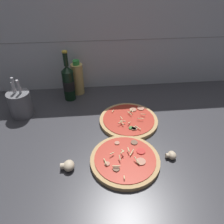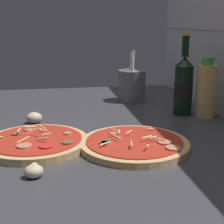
% 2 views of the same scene
% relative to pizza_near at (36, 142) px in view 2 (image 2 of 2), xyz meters
% --- Properties ---
extents(counter_slab, '(1.60, 0.90, 0.03)m').
position_rel_pizza_near_xyz_m(counter_slab, '(0.03, 0.15, -0.02)').
color(counter_slab, '#38383D').
rests_on(counter_slab, ground).
extents(pizza_near, '(0.26, 0.26, 0.04)m').
position_rel_pizza_near_xyz_m(pizza_near, '(0.00, 0.00, 0.00)').
color(pizza_near, tan).
rests_on(pizza_near, counter_slab).
extents(pizza_far, '(0.27, 0.27, 0.04)m').
position_rel_pizza_near_xyz_m(pizza_far, '(0.05, 0.24, -0.00)').
color(pizza_far, tan).
rests_on(pizza_far, counter_slab).
extents(beer_bottle, '(0.06, 0.06, 0.27)m').
position_rel_pizza_near_xyz_m(beer_bottle, '(-0.23, 0.48, 0.09)').
color(beer_bottle, black).
rests_on(beer_bottle, counter_slab).
extents(oil_bottle, '(0.06, 0.06, 0.19)m').
position_rel_pizza_near_xyz_m(oil_bottle, '(-0.19, 0.54, 0.08)').
color(oil_bottle, '#D6B766').
rests_on(oil_bottle, counter_slab).
extents(mushroom_left, '(0.04, 0.04, 0.03)m').
position_rel_pizza_near_xyz_m(mushroom_left, '(0.18, 0.00, 0.00)').
color(mushroom_left, beige).
rests_on(mushroom_left, counter_slab).
extents(mushroom_right, '(0.05, 0.05, 0.03)m').
position_rel_pizza_near_xyz_m(mushroom_right, '(-0.21, -0.01, 0.01)').
color(mushroom_right, beige).
rests_on(mushroom_right, counter_slab).
extents(utensil_crock, '(0.11, 0.11, 0.20)m').
position_rel_pizza_near_xyz_m(utensil_crock, '(-0.46, 0.35, 0.05)').
color(utensil_crock, slate).
rests_on(utensil_crock, counter_slab).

